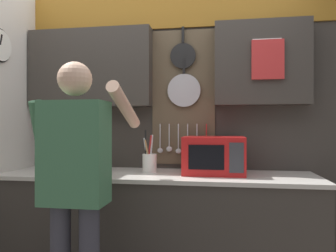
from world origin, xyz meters
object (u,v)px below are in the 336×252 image
object	(u,v)px
utensil_crock	(149,162)
person	(76,175)
knife_block	(99,160)
microwave	(214,155)

from	to	relation	value
utensil_crock	person	distance (m)	0.79
knife_block	utensil_crock	distance (m)	0.43
microwave	utensil_crock	bearing A→B (deg)	179.97
person	knife_block	bearing A→B (deg)	100.89
microwave	knife_block	bearing A→B (deg)	179.96
microwave	knife_block	size ratio (longest dim) A/B	1.88
knife_block	person	world-z (taller)	person
utensil_crock	person	world-z (taller)	person
microwave	utensil_crock	world-z (taller)	utensil_crock
microwave	person	bearing A→B (deg)	-137.19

